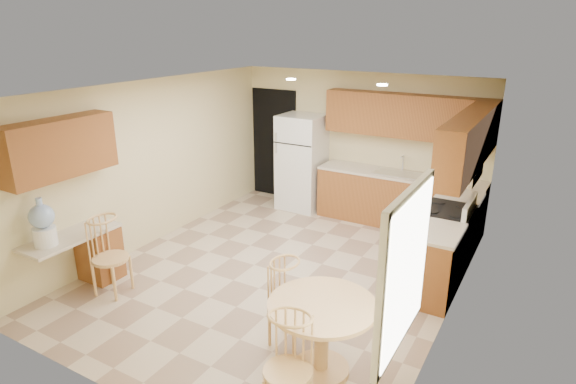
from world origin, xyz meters
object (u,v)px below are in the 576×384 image
Objects in this scene: chair_table_a at (284,299)px; water_crock at (43,224)px; chair_table_b at (282,366)px; stove at (444,239)px; refrigerator at (302,162)px; dining_table at (322,328)px; chair_desk at (103,252)px.

chair_table_a is 3.00m from water_crock.
water_crock is at bearing -75.94° from chair_table_a.
chair_table_a is 1.04m from chair_table_b.
water_crock reaches higher than chair_table_b.
refrigerator is at bearing 157.01° from stove.
dining_table is 1.10× the size of chair_table_a.
water_crock is at bearing -55.91° from chair_desk.
dining_table is at bearing -99.89° from chair_table_b.
water_crock is at bearing -171.78° from dining_table.
refrigerator reaches higher than chair_table_b.
chair_table_b is at bearing -90.00° from dining_table.
stove reaches higher than chair_table_b.
refrigerator is 4.55m from water_crock.
water_crock is (-0.45, -0.42, 0.42)m from chair_desk.
stove is 1.15× the size of chair_table_a.
water_crock reaches higher than dining_table.
dining_table is 3.48m from water_crock.
refrigerator is at bearing 120.87° from dining_table.
chair_desk is 0.75m from water_crock.
chair_desk is at bearing 42.89° from water_crock.
chair_table_a is (-1.03, -2.55, 0.11)m from stove.
chair_table_a is 0.94× the size of chair_desk.
chair_table_b is at bearing 30.72° from chair_table_a.
refrigerator reaches higher than stove.
water_crock is (-1.05, -4.42, 0.17)m from refrigerator.
chair_table_a is 2.45m from chair_desk.
chair_table_b reaches higher than dining_table.
refrigerator is 1.72× the size of chair_desk.
chair_desk is at bearing -98.52° from refrigerator.
chair_table_a is at bearing -63.96° from refrigerator.
chair_desk is (-2.95, 0.67, 0.02)m from chair_table_b.
refrigerator reaches higher than chair_desk.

